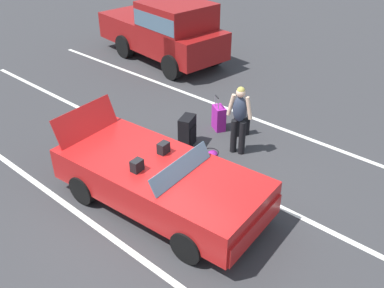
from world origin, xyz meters
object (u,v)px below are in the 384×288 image
object	(u,v)px
suitcase_small_carryon	(242,125)
duffel_bag	(210,159)
parked_pickup_truck_near	(168,30)
suitcase_large_black	(187,131)
suitcase_medium_bright	(219,118)
traveler_person	(239,117)
convertible_car	(168,184)

from	to	relation	value
suitcase_small_carryon	duffel_bag	bearing A→B (deg)	130.04
suitcase_small_carryon	parked_pickup_truck_near	size ratio (longest dim) A/B	0.15
suitcase_large_black	suitcase_medium_bright	bearing A→B (deg)	66.05
suitcase_small_carryon	parked_pickup_truck_near	xyz separation A→B (m)	(-4.91, 2.50, 0.85)
suitcase_small_carryon	suitcase_medium_bright	bearing A→B (deg)	44.37
traveler_person	parked_pickup_truck_near	size ratio (longest dim) A/B	0.32
suitcase_large_black	parked_pickup_truck_near	bearing A→B (deg)	118.83
convertible_car	suitcase_small_carryon	xyz separation A→B (m)	(-0.62, 3.25, -0.34)
duffel_bag	traveler_person	world-z (taller)	traveler_person
suitcase_large_black	suitcase_small_carryon	size ratio (longest dim) A/B	0.94
convertible_car	suitcase_medium_bright	bearing A→B (deg)	106.95
traveler_person	suitcase_large_black	bearing A→B (deg)	-82.37
suitcase_medium_bright	suitcase_small_carryon	world-z (taller)	suitcase_medium_bright
suitcase_medium_bright	suitcase_small_carryon	xyz separation A→B (m)	(0.60, 0.15, -0.06)
suitcase_small_carryon	convertible_car	bearing A→B (deg)	130.97
suitcase_large_black	duffel_bag	size ratio (longest dim) A/B	1.05
suitcase_large_black	duffel_bag	distance (m)	1.03
convertible_car	suitcase_small_carryon	size ratio (longest dim) A/B	5.45
convertible_car	traveler_person	distance (m)	2.54
duffel_bag	parked_pickup_truck_near	bearing A→B (deg)	141.90
suitcase_small_carryon	duffel_bag	world-z (taller)	suitcase_small_carryon
duffel_bag	parked_pickup_truck_near	distance (m)	6.65
suitcase_large_black	suitcase_medium_bright	xyz separation A→B (m)	(0.08, 1.10, -0.06)
suitcase_large_black	parked_pickup_truck_near	xyz separation A→B (m)	(-4.22, 3.75, 0.74)
suitcase_medium_bright	convertible_car	bearing A→B (deg)	-127.88
duffel_bag	suitcase_small_carryon	bearing A→B (deg)	99.91
suitcase_medium_bright	parked_pickup_truck_near	size ratio (longest dim) A/B	0.18
suitcase_large_black	duffel_bag	bearing A→B (deg)	-37.68
traveler_person	convertible_car	bearing A→B (deg)	-12.65
duffel_bag	parked_pickup_truck_near	size ratio (longest dim) A/B	0.14
suitcase_small_carryon	traveler_person	world-z (taller)	traveler_person
convertible_car	suitcase_small_carryon	distance (m)	3.33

